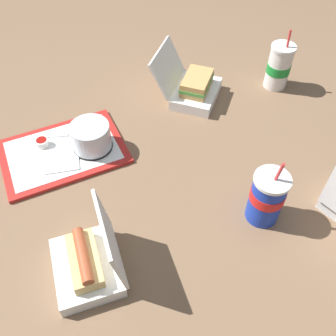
{
  "coord_description": "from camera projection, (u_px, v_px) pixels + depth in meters",
  "views": [
    {
      "loc": [
        -0.17,
        -0.71,
        0.85
      ],
      "look_at": [
        -0.02,
        -0.03,
        0.05
      ],
      "focal_mm": 40.0,
      "sensor_mm": 36.0,
      "label": 1
    }
  ],
  "objects": [
    {
      "name": "napkin_stack",
      "position": [
        62.0,
        160.0,
        1.13
      ],
      "size": [
        0.1,
        0.1,
        0.0
      ],
      "primitive_type": "cube",
      "rotation": [
        0.0,
        0.0,
        -0.02
      ],
      "color": "white",
      "rests_on": "food_tray"
    },
    {
      "name": "clamshell_sandwich_corner",
      "position": [
        193.0,
        87.0,
        1.31
      ],
      "size": [
        0.28,
        0.27,
        0.17
      ],
      "color": "white",
      "rests_on": "ground_plane"
    },
    {
      "name": "plastic_fork",
      "position": [
        50.0,
        136.0,
        1.2
      ],
      "size": [
        0.11,
        0.03,
        0.0
      ],
      "primitive_type": "cube",
      "rotation": [
        0.0,
        0.0,
        -0.13
      ],
      "color": "white",
      "rests_on": "food_tray"
    },
    {
      "name": "cake_container",
      "position": [
        91.0,
        137.0,
        1.14
      ],
      "size": [
        0.12,
        0.12,
        0.09
      ],
      "color": "black",
      "rests_on": "food_tray"
    },
    {
      "name": "ketchup_cup",
      "position": [
        42.0,
        142.0,
        1.16
      ],
      "size": [
        0.04,
        0.04,
        0.02
      ],
      "color": "white",
      "rests_on": "food_tray"
    },
    {
      "name": "soda_cup_right",
      "position": [
        279.0,
        67.0,
        1.33
      ],
      "size": [
        0.09,
        0.09,
        0.22
      ],
      "color": "white",
      "rests_on": "ground_plane"
    },
    {
      "name": "food_tray",
      "position": [
        63.0,
        152.0,
        1.16
      ],
      "size": [
        0.42,
        0.33,
        0.01
      ],
      "color": "red",
      "rests_on": "ground_plane"
    },
    {
      "name": "soda_cup_left",
      "position": [
        267.0,
        197.0,
        0.95
      ],
      "size": [
        0.09,
        0.09,
        0.22
      ],
      "color": "#1938B7",
      "rests_on": "ground_plane"
    },
    {
      "name": "clamshell_hotdog_right",
      "position": [
        89.0,
        262.0,
        0.88
      ],
      "size": [
        0.18,
        0.2,
        0.19
      ],
      "color": "white",
      "rests_on": "ground_plane"
    },
    {
      "name": "ground_plane",
      "position": [
        172.0,
        170.0,
        1.12
      ],
      "size": [
        3.2,
        3.2,
        0.0
      ],
      "primitive_type": "plane",
      "color": "brown"
    }
  ]
}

